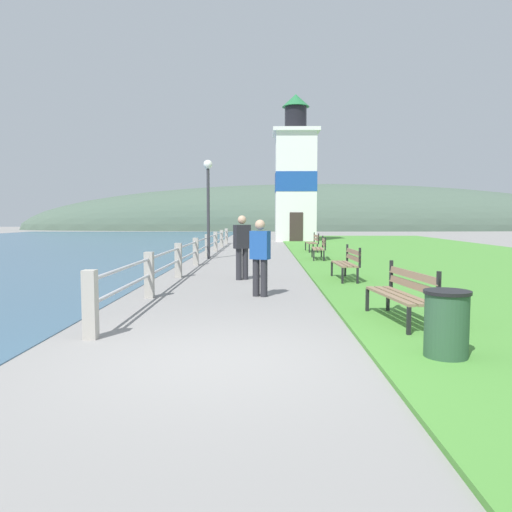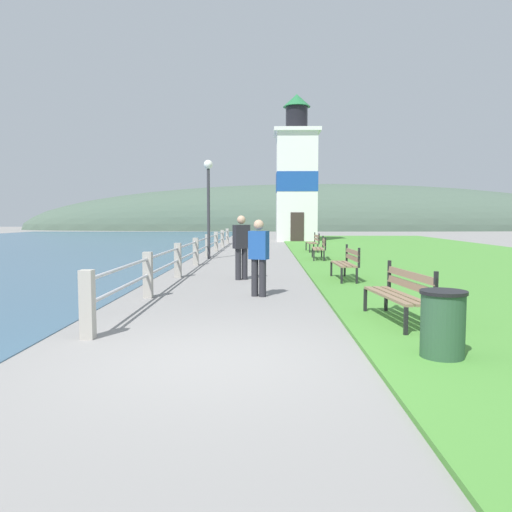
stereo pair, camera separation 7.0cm
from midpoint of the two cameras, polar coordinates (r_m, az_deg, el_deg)
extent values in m
plane|color=gray|center=(6.04, -5.34, -11.77)|extent=(160.00, 160.00, 0.00)
cube|color=#4C8E38|center=(22.18, 20.02, -0.08)|extent=(12.00, 45.40, 0.06)
cube|color=#A8A399|center=(7.29, -18.68, -5.29)|extent=(0.18, 0.18, 0.96)
cube|color=#A8A399|center=(10.65, -12.30, -2.13)|extent=(0.18, 0.18, 0.96)
cube|color=#A8A399|center=(14.10, -9.01, -0.49)|extent=(0.18, 0.18, 0.96)
cube|color=#A8A399|center=(17.58, -7.02, 0.51)|extent=(0.18, 0.18, 0.96)
cube|color=#A8A399|center=(21.07, -5.69, 1.17)|extent=(0.18, 0.18, 0.96)
cube|color=#A8A399|center=(24.58, -4.74, 1.65)|extent=(0.18, 0.18, 0.96)
cube|color=#A8A399|center=(28.09, -4.03, 2.01)|extent=(0.18, 0.18, 0.96)
cube|color=#A8A399|center=(31.61, -3.47, 2.28)|extent=(0.18, 0.18, 0.96)
cylinder|color=#B2B2B7|center=(19.30, -6.31, 1.87)|extent=(0.06, 24.73, 0.06)
cylinder|color=#B2B2B7|center=(19.32, -6.30, 0.87)|extent=(0.06, 24.73, 0.06)
cube|color=#846B51|center=(8.03, 14.65, -4.39)|extent=(0.33, 1.80, 0.04)
cube|color=#846B51|center=(8.09, 15.62, -4.35)|extent=(0.33, 1.80, 0.04)
cube|color=#846B51|center=(8.14, 16.59, -4.32)|extent=(0.33, 1.80, 0.04)
cube|color=#846B51|center=(8.13, 17.21, -2.08)|extent=(0.28, 1.80, 0.11)
cube|color=#846B51|center=(8.15, 17.18, -3.18)|extent=(0.28, 1.80, 0.11)
cube|color=black|center=(7.26, 16.79, -7.34)|extent=(0.06, 0.06, 0.45)
cube|color=black|center=(8.87, 12.38, -5.12)|extent=(0.06, 0.06, 0.45)
cube|color=black|center=(7.41, 19.45, -7.17)|extent=(0.06, 0.06, 0.45)
cube|color=black|center=(9.00, 14.62, -5.03)|extent=(0.06, 0.06, 0.45)
cube|color=black|center=(7.35, 19.89, -3.55)|extent=(0.06, 0.06, 0.49)
cube|color=black|center=(8.95, 14.98, -2.05)|extent=(0.06, 0.06, 0.49)
cube|color=#846B51|center=(13.13, 9.25, -0.90)|extent=(0.16, 1.62, 0.04)
cube|color=#846B51|center=(13.16, 9.88, -0.90)|extent=(0.16, 1.62, 0.04)
cube|color=#846B51|center=(13.18, 10.51, -0.90)|extent=(0.16, 1.62, 0.04)
cube|color=#846B51|center=(13.18, 10.90, 0.48)|extent=(0.11, 1.62, 0.11)
cube|color=#846B51|center=(13.19, 10.89, -0.20)|extent=(0.11, 1.62, 0.11)
cube|color=black|center=(12.38, 9.69, -2.37)|extent=(0.05, 0.05, 0.45)
cube|color=black|center=(13.91, 8.52, -1.61)|extent=(0.05, 0.05, 0.45)
cube|color=black|center=(12.46, 11.37, -2.36)|extent=(0.05, 0.05, 0.45)
cube|color=black|center=(13.98, 10.02, -1.60)|extent=(0.05, 0.05, 0.45)
cube|color=black|center=(12.42, 11.62, -0.20)|extent=(0.05, 0.05, 0.49)
cube|color=black|center=(13.95, 10.24, 0.32)|extent=(0.05, 0.05, 0.49)
cube|color=#846B51|center=(19.40, 6.54, 0.85)|extent=(0.21, 1.67, 0.04)
cube|color=#846B51|center=(19.41, 6.97, 0.85)|extent=(0.21, 1.67, 0.04)
cube|color=#846B51|center=(19.42, 7.40, 0.85)|extent=(0.21, 1.67, 0.04)
cube|color=#846B51|center=(19.40, 7.67, 1.78)|extent=(0.15, 1.67, 0.11)
cube|color=#846B51|center=(19.41, 7.67, 1.31)|extent=(0.15, 1.67, 0.11)
cube|color=black|center=(18.61, 6.52, -0.06)|extent=(0.05, 0.05, 0.45)
cube|color=black|center=(20.22, 6.33, 0.30)|extent=(0.05, 0.05, 0.45)
cube|color=black|center=(18.63, 7.66, -0.06)|extent=(0.05, 0.05, 0.45)
cube|color=black|center=(20.24, 7.38, 0.30)|extent=(0.05, 0.05, 0.45)
cube|color=black|center=(18.60, 7.82, 1.38)|extent=(0.05, 0.05, 0.49)
cube|color=black|center=(20.21, 7.53, 1.63)|extent=(0.05, 0.05, 0.49)
cube|color=#846B51|center=(23.69, 5.90, 1.51)|extent=(0.16, 1.62, 0.04)
cube|color=#846B51|center=(23.71, 6.25, 1.51)|extent=(0.16, 1.62, 0.04)
cube|color=#846B51|center=(23.72, 6.61, 1.51)|extent=(0.16, 1.62, 0.04)
cube|color=#846B51|center=(23.72, 6.82, 2.27)|extent=(0.10, 1.61, 0.11)
cube|color=#846B51|center=(23.73, 6.82, 1.89)|extent=(0.10, 1.61, 0.11)
cube|color=black|center=(22.92, 6.02, 0.80)|extent=(0.05, 0.05, 0.45)
cube|color=black|center=(24.47, 5.60, 1.03)|extent=(0.05, 0.05, 0.45)
cube|color=black|center=(22.97, 6.94, 0.80)|extent=(0.05, 0.05, 0.45)
cube|color=black|center=(24.52, 6.46, 1.03)|extent=(0.05, 0.05, 0.45)
cube|color=black|center=(22.95, 7.07, 1.97)|extent=(0.05, 0.05, 0.49)
cube|color=black|center=(24.50, 6.58, 2.13)|extent=(0.05, 0.05, 0.49)
cube|color=white|center=(35.12, 4.45, 7.76)|extent=(2.74, 2.74, 7.41)
cube|color=#194799|center=(35.15, 4.45, 8.36)|extent=(2.78, 2.78, 1.33)
cube|color=white|center=(35.55, 4.49, 13.94)|extent=(3.15, 3.15, 0.25)
cylinder|color=black|center=(35.71, 4.50, 15.38)|extent=(1.51, 1.51, 1.58)
cone|color=#23703D|center=(35.96, 4.51, 17.29)|extent=(1.88, 1.88, 0.87)
cube|color=#332823|center=(33.69, 4.57, 3.30)|extent=(0.90, 0.06, 2.00)
cylinder|color=#28282D|center=(13.38, -2.12, -0.95)|extent=(0.16, 0.16, 0.84)
cylinder|color=#28282D|center=(13.46, -1.39, -0.92)|extent=(0.16, 0.16, 0.84)
cube|color=#232328|center=(13.37, -1.76, 2.22)|extent=(0.48, 0.40, 0.63)
sphere|color=tan|center=(13.36, -1.76, 4.16)|extent=(0.23, 0.23, 0.23)
cylinder|color=#28282D|center=(10.63, -0.17, -2.49)|extent=(0.15, 0.15, 0.80)
cylinder|color=#28282D|center=(10.56, 0.72, -2.54)|extent=(0.15, 0.15, 0.80)
cube|color=#1E4C99|center=(10.53, 0.28, 1.26)|extent=(0.45, 0.35, 0.60)
sphere|color=tan|center=(10.52, 0.28, 3.59)|extent=(0.22, 0.22, 0.22)
cylinder|color=#2D5138|center=(6.26, 20.62, -7.70)|extent=(0.50, 0.50, 0.80)
cylinder|color=black|center=(6.18, 20.73, -3.89)|extent=(0.54, 0.54, 0.04)
cylinder|color=#333338|center=(20.19, -5.57, 4.78)|extent=(0.12, 0.12, 3.60)
sphere|color=white|center=(20.30, -5.61, 10.37)|extent=(0.36, 0.36, 0.36)
ellipsoid|color=#475B4C|center=(66.46, 7.32, 2.99)|extent=(80.00, 16.00, 12.00)
camera|label=1|loc=(0.03, -90.11, -0.01)|focal=35.00mm
camera|label=2|loc=(0.03, 89.89, 0.01)|focal=35.00mm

